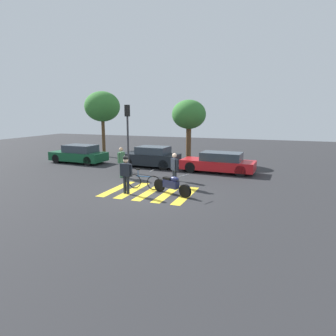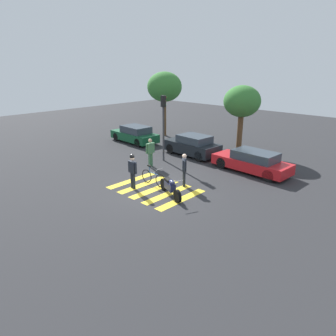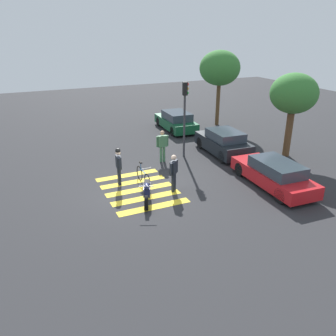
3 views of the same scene
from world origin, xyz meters
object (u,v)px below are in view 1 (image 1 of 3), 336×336
object	(u,v)px
officer_on_foot	(126,172)
police_motorcycle	(172,185)
pedestrian_bystander	(121,160)
leaning_bicycle	(144,181)
car_red_convertible	(219,163)
car_black_suv	(151,157)
car_green_compact	(79,154)
officer_by_motorcycle	(174,168)
traffic_light_pole	(128,128)

from	to	relation	value
officer_on_foot	police_motorcycle	bearing A→B (deg)	16.53
pedestrian_bystander	police_motorcycle	bearing A→B (deg)	-31.57
leaning_bicycle	pedestrian_bystander	distance (m)	3.12
pedestrian_bystander	car_red_convertible	size ratio (longest dim) A/B	0.38
police_motorcycle	car_black_suv	xyz separation A→B (m)	(-3.68, 6.18, 0.23)
officer_on_foot	car_green_compact	bearing A→B (deg)	138.86
police_motorcycle	car_black_suv	world-z (taller)	car_black_suv
car_green_compact	car_red_convertible	size ratio (longest dim) A/B	0.92
officer_by_motorcycle	car_black_suv	bearing A→B (deg)	125.02
pedestrian_bystander	traffic_light_pole	bearing A→B (deg)	101.96
leaning_bicycle	car_green_compact	xyz separation A→B (m)	(-7.80, 5.41, 0.25)
car_black_suv	traffic_light_pole	xyz separation A→B (m)	(-0.57, -2.27, 2.13)
officer_by_motorcycle	pedestrian_bystander	bearing A→B (deg)	164.37
police_motorcycle	pedestrian_bystander	world-z (taller)	pedestrian_bystander
leaning_bicycle	officer_on_foot	size ratio (longest dim) A/B	0.97
officer_on_foot	officer_by_motorcycle	world-z (taller)	officer_on_foot
police_motorcycle	officer_on_foot	size ratio (longest dim) A/B	1.16
car_green_compact	car_red_convertible	bearing A→B (deg)	-0.10
leaning_bicycle	officer_by_motorcycle	bearing A→B (deg)	37.78
car_black_suv	car_green_compact	bearing A→B (deg)	-176.74
car_red_convertible	officer_by_motorcycle	bearing A→B (deg)	-107.84
car_red_convertible	car_black_suv	bearing A→B (deg)	175.86
car_black_suv	car_red_convertible	size ratio (longest dim) A/B	0.86
car_black_suv	traffic_light_pole	distance (m)	3.16
leaning_bicycle	car_green_compact	distance (m)	9.50
officer_by_motorcycle	pedestrian_bystander	world-z (taller)	pedestrian_bystander
pedestrian_bystander	car_green_compact	world-z (taller)	pedestrian_bystander
pedestrian_bystander	car_green_compact	xyz separation A→B (m)	(-5.48, 3.43, -0.37)
leaning_bicycle	pedestrian_bystander	bearing A→B (deg)	139.51
car_green_compact	car_black_suv	bearing A→B (deg)	3.26
car_black_suv	leaning_bicycle	bearing A→B (deg)	-70.16
police_motorcycle	officer_on_foot	xyz separation A→B (m)	(-2.03, -0.60, 0.60)
police_motorcycle	car_red_convertible	distance (m)	5.93
car_black_suv	pedestrian_bystander	bearing A→B (deg)	-93.88
officer_by_motorcycle	traffic_light_pole	world-z (taller)	traffic_light_pole
leaning_bicycle	officer_on_foot	distance (m)	1.30
pedestrian_bystander	car_red_convertible	xyz separation A→B (m)	(5.01, 3.41, -0.40)
car_green_compact	car_black_suv	size ratio (longest dim) A/B	1.08
police_motorcycle	car_green_compact	distance (m)	11.09
car_black_suv	car_red_convertible	xyz separation A→B (m)	(4.76, -0.34, -0.06)
leaning_bicycle	traffic_light_pole	world-z (taller)	traffic_light_pole
police_motorcycle	traffic_light_pole	bearing A→B (deg)	137.44
car_red_convertible	traffic_light_pole	size ratio (longest dim) A/B	1.11
car_green_compact	car_red_convertible	distance (m)	10.49
police_motorcycle	officer_on_foot	distance (m)	2.20
pedestrian_bystander	car_green_compact	bearing A→B (deg)	147.95
police_motorcycle	officer_by_motorcycle	world-z (taller)	officer_by_motorcycle
police_motorcycle	officer_by_motorcycle	size ratio (longest dim) A/B	1.20
car_black_suv	traffic_light_pole	bearing A→B (deg)	-104.09
officer_by_motorcycle	car_black_suv	distance (m)	5.82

